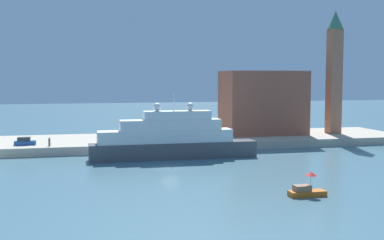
{
  "coord_description": "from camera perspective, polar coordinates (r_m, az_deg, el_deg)",
  "views": [
    {
      "loc": [
        -14.43,
        -76.15,
        14.05
      ],
      "look_at": [
        5.0,
        6.0,
        6.88
      ],
      "focal_mm": 47.42,
      "sensor_mm": 36.0,
      "label": 1
    }
  ],
  "objects": [
    {
      "name": "quay_dock",
      "position": [
        104.46,
        -5.26,
        -2.45
      ],
      "size": [
        110.0,
        20.91,
        1.59
      ],
      "primitive_type": "cube",
      "color": "#B7AD99",
      "rests_on": "ground"
    },
    {
      "name": "large_yacht",
      "position": [
        87.38,
        -2.33,
        -2.2
      ],
      "size": [
        28.94,
        3.9,
        11.53
      ],
      "color": "#4C4C51",
      "rests_on": "ground"
    },
    {
      "name": "bell_tower",
      "position": [
        116.16,
        15.72,
        5.67
      ],
      "size": [
        3.48,
        3.48,
        26.84
      ],
      "color": "#9E664C",
      "rests_on": "quay_dock"
    },
    {
      "name": "parked_car",
      "position": [
        98.04,
        -18.29,
        -2.33
      ],
      "size": [
        3.81,
        1.69,
        1.42
      ],
      "color": "#1E4C99",
      "rests_on": "quay_dock"
    },
    {
      "name": "small_motorboat",
      "position": [
        61.88,
        12.75,
        -7.64
      ],
      "size": [
        4.38,
        1.65,
        2.93
      ],
      "color": "#C66019",
      "rests_on": "ground"
    },
    {
      "name": "person_figure",
      "position": [
        95.08,
        -15.75,
        -2.4
      ],
      "size": [
        0.36,
        0.36,
        1.64
      ],
      "color": "#4C4C4C",
      "rests_on": "quay_dock"
    },
    {
      "name": "ground",
      "position": [
        78.77,
        -2.54,
        -5.42
      ],
      "size": [
        400.0,
        400.0,
        0.0
      ],
      "primitive_type": "plane",
      "color": "slate"
    },
    {
      "name": "harbor_building",
      "position": [
        112.04,
        7.97,
        1.96
      ],
      "size": [
        17.43,
        10.74,
        13.77
      ],
      "primitive_type": "cube",
      "color": "#93513D",
      "rests_on": "quay_dock"
    },
    {
      "name": "mooring_bollard",
      "position": [
        95.8,
        -1.84,
        -2.38
      ],
      "size": [
        0.5,
        0.5,
        0.78
      ],
      "primitive_type": "cylinder",
      "color": "black",
      "rests_on": "quay_dock"
    }
  ]
}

